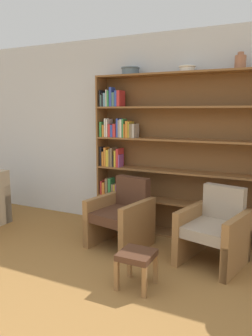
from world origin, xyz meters
TOP-DOWN VIEW (x-y plane):
  - ground_plane at (0.00, 0.00)m, footprint 24.00×24.00m
  - wall_back at (0.00, 2.59)m, footprint 12.00×0.06m
  - bookshelf at (0.01, 2.42)m, footprint 2.46×0.30m
  - bowl_olive at (-0.53, 2.40)m, footprint 0.26×0.26m
  - bowl_copper at (0.27, 2.40)m, footprint 0.21×0.21m
  - vase_tall at (0.91, 2.40)m, footprint 0.13×0.13m
  - armchair_leather at (-0.34, 1.77)m, footprint 0.76×0.79m
  - armchair_cushioned at (0.82, 1.77)m, footprint 0.78×0.81m
  - footstool at (0.25, 0.91)m, footprint 0.33×0.33m

SIDE VIEW (x-z plane):
  - ground_plane at x=0.00m, z-range 0.00..0.00m
  - footstool at x=0.25m, z-range 0.11..0.47m
  - armchair_leather at x=-0.34m, z-range -0.04..0.81m
  - armchair_cushioned at x=0.82m, z-range -0.04..0.81m
  - bookshelf at x=0.01m, z-range -0.01..2.18m
  - wall_back at x=0.00m, z-range 0.00..2.75m
  - bowl_copper at x=0.27m, z-range 2.20..2.27m
  - bowl_olive at x=-0.53m, z-range 2.20..2.30m
  - vase_tall at x=0.91m, z-range 2.18..2.37m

